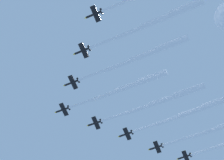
# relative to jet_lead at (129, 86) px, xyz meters

# --- Properties ---
(jet_lead) EXTENTS (69.29, 15.64, 4.08)m
(jet_lead) POSITION_rel_jet_lead_xyz_m (0.00, 0.00, 0.00)
(jet_lead) COLOR black
(jet_port_inner) EXTENTS (72.18, 15.23, 4.08)m
(jet_port_inner) POSITION_rel_jet_lead_xyz_m (17.76, -13.47, -2.07)
(jet_port_inner) COLOR black
(jet_starboard_inner) EXTENTS (72.41, 16.32, 4.22)m
(jet_starboard_inner) POSITION_rel_jet_lead_xyz_m (13.48, 17.58, -1.41)
(jet_starboard_inner) COLOR black
(jet_port_mid) EXTENTS (70.67, 14.67, 4.11)m
(jet_port_mid) POSITION_rel_jet_lead_xyz_m (32.65, -27.03, -2.67)
(jet_port_mid) COLOR black
(jet_starboard_mid) EXTENTS (70.86, 14.72, 4.22)m
(jet_starboard_mid) POSITION_rel_jet_lead_xyz_m (23.96, 33.70, -0.77)
(jet_starboard_mid) COLOR black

